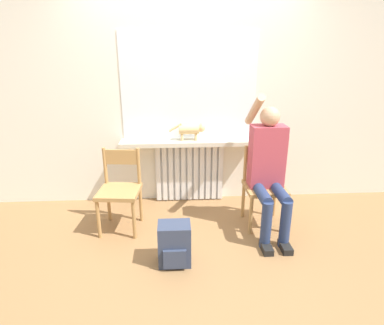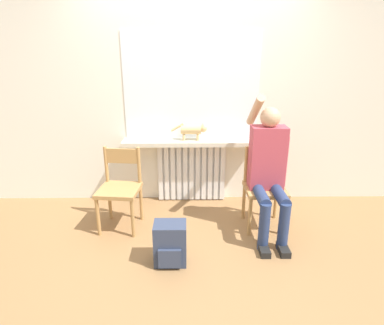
{
  "view_description": "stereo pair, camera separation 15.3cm",
  "coord_description": "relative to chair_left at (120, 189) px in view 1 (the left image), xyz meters",
  "views": [
    {
      "loc": [
        -0.19,
        -2.49,
        1.76
      ],
      "look_at": [
        0.0,
        0.64,
        0.66
      ],
      "focal_mm": 30.0,
      "sensor_mm": 36.0,
      "label": 1
    },
    {
      "loc": [
        -0.04,
        -2.49,
        1.76
      ],
      "look_at": [
        0.0,
        0.64,
        0.66
      ],
      "focal_mm": 30.0,
      "sensor_mm": 36.0,
      "label": 2
    }
  ],
  "objects": [
    {
      "name": "wall_with_window",
      "position": [
        0.74,
        0.7,
        0.91
      ],
      "size": [
        7.0,
        0.06,
        2.7
      ],
      "color": "white",
      "rests_on": "ground_plane"
    },
    {
      "name": "radiator",
      "position": [
        0.74,
        0.62,
        -0.07
      ],
      "size": [
        0.82,
        0.08,
        0.73
      ],
      "color": "white",
      "rests_on": "ground_plane"
    },
    {
      "name": "cat",
      "position": [
        0.76,
        0.56,
        0.47
      ],
      "size": [
        0.42,
        0.1,
        0.2
      ],
      "color": "#DBB77A",
      "rests_on": "windowsill"
    },
    {
      "name": "chair_right",
      "position": [
        1.48,
        0.0,
        0.0
      ],
      "size": [
        0.4,
        0.4,
        0.83
      ],
      "rotation": [
        0.0,
        0.0,
        0.01
      ],
      "color": "#B2844C",
      "rests_on": "ground_plane"
    },
    {
      "name": "backpack",
      "position": [
        0.54,
        -0.64,
        -0.25
      ],
      "size": [
        0.28,
        0.23,
        0.38
      ],
      "color": "#333D56",
      "rests_on": "ground_plane"
    },
    {
      "name": "chair_left",
      "position": [
        0.0,
        0.0,
        0.0
      ],
      "size": [
        0.44,
        0.44,
        0.83
      ],
      "rotation": [
        0.0,
        0.0,
        -0.1
      ],
      "color": "#B2844C",
      "rests_on": "ground_plane"
    },
    {
      "name": "windowsill",
      "position": [
        0.74,
        0.55,
        0.32
      ],
      "size": [
        1.59,
        0.24,
        0.05
      ],
      "color": "beige",
      "rests_on": "radiator"
    },
    {
      "name": "ground_plane",
      "position": [
        0.74,
        -0.53,
        -0.44
      ],
      "size": [
        12.0,
        12.0,
        0.0
      ],
      "primitive_type": "plane",
      "color": "olive"
    },
    {
      "name": "window_glass",
      "position": [
        0.74,
        0.67,
        0.94
      ],
      "size": [
        1.53,
        0.01,
        1.19
      ],
      "color": "white",
      "rests_on": "windowsill"
    },
    {
      "name": "person",
      "position": [
        1.49,
        -0.11,
        0.26
      ],
      "size": [
        0.36,
        0.98,
        1.39
      ],
      "color": "navy",
      "rests_on": "ground_plane"
    }
  ]
}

